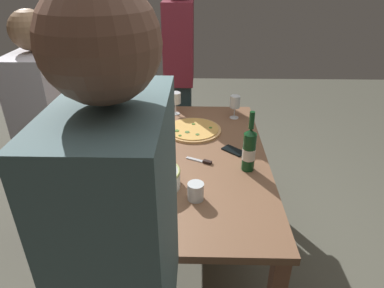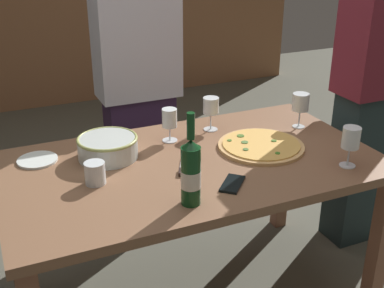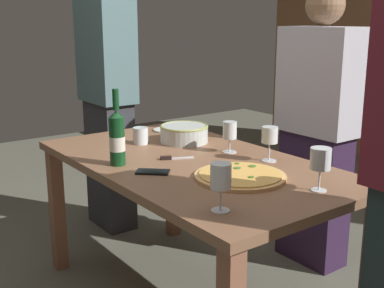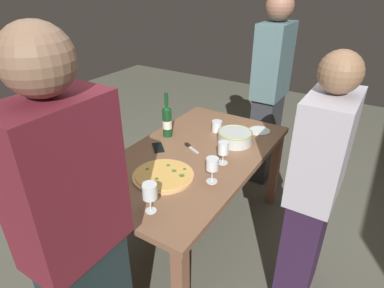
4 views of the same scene
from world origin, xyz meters
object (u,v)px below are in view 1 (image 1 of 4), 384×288
object	(u,v)px
wine_bottle	(249,149)
wine_glass_near_pizza	(175,98)
wine_glass_by_bottle	(149,122)
wine_glass_far_left	(151,140)
cup_amber	(196,191)
pizza	(194,130)
pizza_knife	(202,161)
dining_table	(192,169)
side_plate	(129,221)
cell_phone	(234,151)
wine_glass_far_right	(235,103)
person_guest_right	(180,77)
person_guest_left	(55,145)
serving_bowl	(155,177)

from	to	relation	value
wine_bottle	wine_glass_near_pizza	bearing A→B (deg)	30.23
wine_glass_by_bottle	wine_glass_far_left	size ratio (longest dim) A/B	1.05
wine_glass_far_left	cup_amber	bearing A→B (deg)	-147.26
pizza	pizza_knife	size ratio (longest dim) A/B	2.50
wine_glass_far_left	pizza_knife	size ratio (longest dim) A/B	1.01
dining_table	side_plate	size ratio (longest dim) A/B	9.40
wine_bottle	side_plate	xyz separation A→B (m)	(-0.46, 0.58, -0.12)
pizza	cell_phone	size ratio (longest dim) A/B	2.70
wine_glass_far_left	pizza_knife	distance (m)	0.32
dining_table	pizza	world-z (taller)	pizza
dining_table	wine_glass_by_bottle	size ratio (longest dim) A/B	9.68
wine_glass_far_right	person_guest_right	distance (m)	0.68
wine_glass_near_pizza	wine_glass_far_left	xyz separation A→B (m)	(-0.65, 0.10, -0.02)
pizza_knife	dining_table	bearing A→B (deg)	40.88
cell_phone	pizza_knife	bearing A→B (deg)	167.10
cup_amber	pizza	bearing A→B (deg)	1.87
wine_bottle	wine_glass_by_bottle	bearing A→B (deg)	58.44
wine_glass_far_right	cell_phone	bearing A→B (deg)	174.75
pizza	person_guest_left	bearing A→B (deg)	109.28
wine_glass_near_pizza	person_guest_left	world-z (taller)	person_guest_left
serving_bowl	wine_bottle	world-z (taller)	wine_bottle
wine_glass_far_right	side_plate	xyz separation A→B (m)	(-1.18, 0.57, -0.11)
cup_amber	person_guest_left	xyz separation A→B (m)	(0.47, 0.88, -0.00)
cup_amber	person_guest_right	world-z (taller)	person_guest_right
pizza_knife	cup_amber	bearing A→B (deg)	174.43
wine_bottle	wine_glass_far_left	distance (m)	0.57
wine_glass_far_left	person_guest_right	xyz separation A→B (m)	(1.11, -0.10, 0.05)
dining_table	pizza	distance (m)	0.36
pizza	wine_bottle	distance (m)	0.59
wine_glass_far_right	side_plate	distance (m)	1.32
wine_glass_near_pizza	person_guest_right	bearing A→B (deg)	-0.73
pizza	cell_phone	world-z (taller)	pizza
serving_bowl	wine_glass_far_right	xyz separation A→B (m)	(0.89, -0.49, 0.07)
wine_glass_far_left	person_guest_left	xyz separation A→B (m)	(0.05, 0.61, -0.06)
pizza_knife	person_guest_right	bearing A→B (deg)	9.60
side_plate	person_guest_right	size ratio (longest dim) A/B	0.10
wine_glass_far_left	wine_glass_by_bottle	bearing A→B (deg)	10.99
wine_glass_far_right	pizza_knife	size ratio (longest dim) A/B	1.12
serving_bowl	wine_glass_by_bottle	distance (m)	0.56
serving_bowl	pizza_knife	distance (m)	0.35
dining_table	cup_amber	size ratio (longest dim) A/B	17.93
dining_table	pizza	xyz separation A→B (m)	(0.34, -0.00, 0.10)
wine_bottle	cell_phone	bearing A→B (deg)	16.61
dining_table	cell_phone	size ratio (longest dim) A/B	11.11
wine_glass_far_right	cup_amber	world-z (taller)	wine_glass_far_right
wine_glass_far_right	serving_bowl	bearing A→B (deg)	151.45
wine_glass_near_pizza	wine_glass_far_right	size ratio (longest dim) A/B	0.99
person_guest_right	wine_glass_far_right	bearing A→B (deg)	33.10
dining_table	cup_amber	distance (m)	0.45
pizza	wine_bottle	bearing A→B (deg)	-147.11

